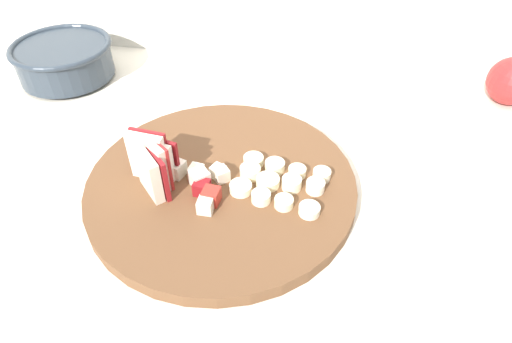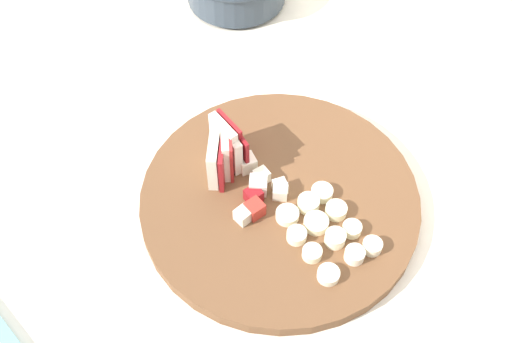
{
  "view_description": "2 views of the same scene",
  "coord_description": "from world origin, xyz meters",
  "px_view_note": "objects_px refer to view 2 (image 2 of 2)",
  "views": [
    {
      "loc": [
        0.18,
        -0.39,
        1.33
      ],
      "look_at": [
        0.12,
        -0.02,
        0.98
      ],
      "focal_mm": 30.62,
      "sensor_mm": 36.0,
      "label": 1
    },
    {
      "loc": [
        0.35,
        -0.31,
        1.56
      ],
      "look_at": [
        0.03,
        -0.0,
        0.96
      ],
      "focal_mm": 42.52,
      "sensor_mm": 36.0,
      "label": 2
    }
  ],
  "objects_px": {
    "banana_slice_rows": "(325,229)",
    "cutting_board": "(279,200)",
    "apple_dice_pile": "(258,189)",
    "apple_wedge_fan": "(224,151)"
  },
  "relations": [
    {
      "from": "banana_slice_rows",
      "to": "cutting_board",
      "type": "bearing_deg",
      "value": -178.51
    },
    {
      "from": "cutting_board",
      "to": "banana_slice_rows",
      "type": "distance_m",
      "value": 0.07
    },
    {
      "from": "apple_wedge_fan",
      "to": "cutting_board",
      "type": "bearing_deg",
      "value": 12.43
    },
    {
      "from": "apple_dice_pile",
      "to": "banana_slice_rows",
      "type": "height_order",
      "value": "apple_dice_pile"
    },
    {
      "from": "cutting_board",
      "to": "apple_wedge_fan",
      "type": "height_order",
      "value": "apple_wedge_fan"
    },
    {
      "from": "apple_dice_pile",
      "to": "apple_wedge_fan",
      "type": "bearing_deg",
      "value": -178.96
    },
    {
      "from": "cutting_board",
      "to": "apple_wedge_fan",
      "type": "bearing_deg",
      "value": -167.57
    },
    {
      "from": "apple_wedge_fan",
      "to": "apple_dice_pile",
      "type": "bearing_deg",
      "value": 1.04
    },
    {
      "from": "cutting_board",
      "to": "banana_slice_rows",
      "type": "bearing_deg",
      "value": 1.49
    },
    {
      "from": "cutting_board",
      "to": "apple_wedge_fan",
      "type": "relative_size",
      "value": 5.19
    }
  ]
}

